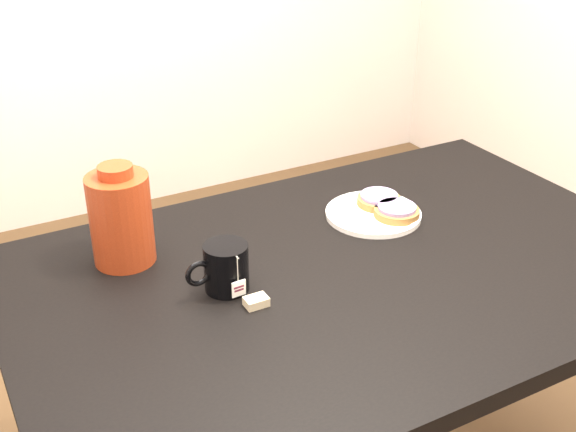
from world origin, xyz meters
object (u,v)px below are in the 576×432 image
at_px(table, 346,298).
at_px(teabag_pouch, 256,302).
at_px(bagel_back, 379,200).
at_px(bagel_package, 121,218).
at_px(plate, 373,213).
at_px(mug, 225,267).
at_px(bagel_front, 397,211).

relative_size(table, teabag_pouch, 31.11).
distance_m(bagel_back, bagel_package, 0.62).
distance_m(plate, bagel_back, 0.05).
distance_m(mug, teabag_pouch, 0.10).
bearing_deg(bagel_package, plate, -8.54).
height_order(mug, bagel_package, bagel_package).
height_order(bagel_front, mug, mug).
xyz_separation_m(mug, teabag_pouch, (0.03, -0.08, -0.04)).
relative_size(bagel_front, teabag_pouch, 3.33).
bearing_deg(plate, table, -137.48).
relative_size(plate, bagel_package, 1.04).
height_order(bagel_back, bagel_package, bagel_package).
bearing_deg(table, teabag_pouch, -170.58).
bearing_deg(plate, bagel_package, 171.46).
bearing_deg(table, bagel_package, 148.46).
relative_size(plate, teabag_pouch, 5.06).
distance_m(bagel_front, mug, 0.48).
bearing_deg(bagel_package, table, -31.54).
xyz_separation_m(plate, teabag_pouch, (-0.41, -0.20, 0.00)).
bearing_deg(bagel_back, teabag_pouch, -152.96).
bearing_deg(teabag_pouch, bagel_front, 19.29).
xyz_separation_m(teabag_pouch, bagel_package, (-0.17, 0.29, 0.09)).
xyz_separation_m(table, bagel_package, (-0.40, 0.25, 0.18)).
bearing_deg(bagel_front, bagel_back, 90.78).
relative_size(mug, bagel_package, 0.62).
distance_m(table, bagel_front, 0.26).
height_order(bagel_front, teabag_pouch, bagel_front).
xyz_separation_m(table, teabag_pouch, (-0.24, -0.04, 0.09)).
relative_size(table, bagel_front, 9.34).
height_order(table, mug, mug).
bearing_deg(bagel_back, mug, -162.85).
bearing_deg(mug, bagel_package, 121.63).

